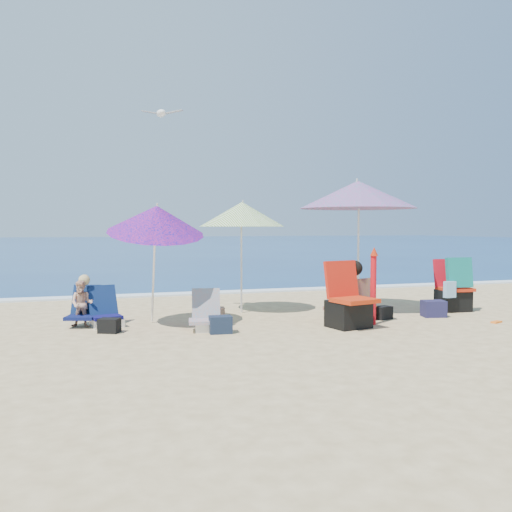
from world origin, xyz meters
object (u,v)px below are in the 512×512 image
object	(u,v)px
furled_umbrella	(373,282)
seagull	(161,113)
umbrella_blue	(156,220)
person_left	(82,303)
chair_rainbow	(208,320)
camp_chair_left	(348,308)
umbrella_turquoise	(358,195)
chair_navy	(106,316)
camp_chair_right	(454,292)
person_center	(350,292)
umbrella_striped	(242,214)

from	to	relation	value
furled_umbrella	seagull	world-z (taller)	seagull
umbrella_blue	person_left	world-z (taller)	umbrella_blue
chair_rainbow	person_left	world-z (taller)	person_left
camp_chair_left	chair_rainbow	bearing A→B (deg)	168.71
umbrella_turquoise	chair_navy	size ratio (longest dim) A/B	3.79
chair_navy	camp_chair_right	world-z (taller)	camp_chair_right
person_center	person_left	world-z (taller)	person_center
umbrella_blue	camp_chair_left	bearing A→B (deg)	-17.76
chair_navy	umbrella_striped	bearing A→B (deg)	15.14
umbrella_turquoise	seagull	xyz separation A→B (m)	(-3.48, 0.57, 1.37)
umbrella_turquoise	umbrella_blue	bearing A→B (deg)	-173.54
chair_navy	seagull	world-z (taller)	seagull
umbrella_striped	chair_rainbow	world-z (taller)	umbrella_striped
camp_chair_right	person_left	bearing A→B (deg)	176.32
camp_chair_right	person_left	size ratio (longest dim) A/B	1.25
umbrella_blue	camp_chair_left	xyz separation A→B (m)	(2.85, -0.91, -1.38)
seagull	umbrella_turquoise	bearing A→B (deg)	-9.24
camp_chair_left	umbrella_striped	bearing A→B (deg)	121.46
umbrella_striped	furled_umbrella	size ratio (longest dim) A/B	1.65
chair_rainbow	person_center	xyz separation A→B (m)	(2.43, 0.09, 0.33)
chair_navy	person_left	xyz separation A→B (m)	(-0.35, 0.09, 0.20)
umbrella_blue	person_left	bearing A→B (deg)	158.64
umbrella_striped	chair_rainbow	bearing A→B (deg)	-123.29
umbrella_striped	umbrella_turquoise	bearing A→B (deg)	-15.94
camp_chair_right	person_center	distance (m)	2.41
furled_umbrella	chair_rainbow	bearing A→B (deg)	173.10
chair_rainbow	person_center	size ratio (longest dim) A/B	0.61
chair_rainbow	camp_chair_right	bearing A→B (deg)	5.86
umbrella_turquoise	camp_chair_right	world-z (taller)	umbrella_turquoise
umbrella_striped	chair_navy	distance (m)	3.01
umbrella_turquoise	umbrella_blue	size ratio (longest dim) A/B	1.19
umbrella_striped	person_center	bearing A→B (deg)	-43.82
umbrella_striped	person_left	xyz separation A→B (m)	(-2.79, -0.57, -1.43)
umbrella_turquoise	furled_umbrella	xyz separation A→B (m)	(-0.36, -1.23, -1.48)
camp_chair_right	camp_chair_left	bearing A→B (deg)	-160.89
umbrella_blue	person_center	bearing A→B (deg)	-7.24
furled_umbrella	camp_chair_left	size ratio (longest dim) A/B	1.20
seagull	umbrella_blue	bearing A→B (deg)	-103.23
chair_rainbow	camp_chair_left	xyz separation A→B (m)	(2.15, -0.43, 0.15)
person_left	seagull	size ratio (longest dim) A/B	1.18
camp_chair_left	umbrella_turquoise	bearing A→B (deg)	57.11
seagull	chair_navy	bearing A→B (deg)	-147.01
umbrella_blue	furled_umbrella	xyz separation A→B (m)	(3.35, -0.81, -1.00)
umbrella_turquoise	seagull	distance (m)	3.78
chair_navy	person_center	bearing A→B (deg)	-10.72
seagull	camp_chair_right	bearing A→B (deg)	-10.49
umbrella_turquoise	chair_rainbow	xyz separation A→B (m)	(-3.01, -0.90, -2.00)
camp_chair_left	person_center	xyz separation A→B (m)	(0.29, 0.51, 0.18)
person_center	seagull	bearing A→B (deg)	154.52
umbrella_turquoise	person_center	xyz separation A→B (m)	(-0.57, -0.82, -1.67)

